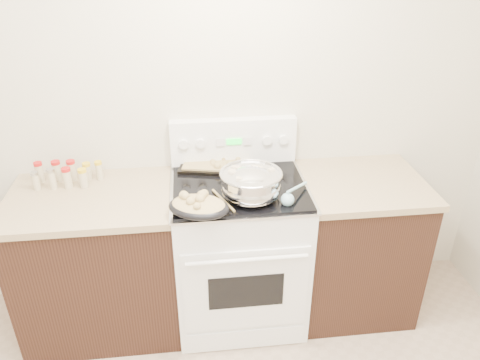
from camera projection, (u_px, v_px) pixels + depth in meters
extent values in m
cube|color=beige|center=(172.00, 98.00, 2.73)|extent=(4.00, 0.05, 2.70)
cube|color=black|center=(102.00, 265.00, 2.81)|extent=(0.90, 0.64, 0.88)
cube|color=brown|center=(90.00, 199.00, 2.59)|extent=(0.93, 0.67, 0.04)
cube|color=black|center=(353.00, 246.00, 2.97)|extent=(0.70, 0.64, 0.88)
cube|color=brown|center=(362.00, 183.00, 2.75)|extent=(0.73, 0.67, 0.04)
cube|color=white|center=(239.00, 253.00, 2.88)|extent=(0.76, 0.66, 0.92)
cube|color=white|center=(246.00, 291.00, 2.59)|extent=(0.70, 0.01, 0.55)
cube|color=black|center=(246.00, 292.00, 2.58)|extent=(0.42, 0.01, 0.22)
cylinder|color=white|center=(247.00, 260.00, 2.43)|extent=(0.65, 0.02, 0.02)
cube|color=white|center=(246.00, 339.00, 2.77)|extent=(0.70, 0.01, 0.14)
cube|color=silver|center=(239.00, 187.00, 2.65)|extent=(0.78, 0.68, 0.01)
cube|color=black|center=(239.00, 185.00, 2.65)|extent=(0.74, 0.64, 0.01)
cube|color=white|center=(233.00, 141.00, 2.84)|extent=(0.76, 0.07, 0.28)
cylinder|color=white|center=(184.00, 144.00, 2.76)|extent=(0.06, 0.02, 0.06)
cylinder|color=white|center=(201.00, 144.00, 2.77)|extent=(0.06, 0.02, 0.06)
cylinder|color=white|center=(267.00, 140.00, 2.81)|extent=(0.06, 0.02, 0.06)
cylinder|color=white|center=(284.00, 140.00, 2.82)|extent=(0.06, 0.02, 0.06)
cube|color=#19E533|center=(234.00, 142.00, 2.79)|extent=(0.09, 0.00, 0.04)
cube|color=silver|center=(221.00, 142.00, 2.78)|extent=(0.05, 0.00, 0.05)
cube|color=silver|center=(247.00, 141.00, 2.80)|extent=(0.05, 0.00, 0.05)
ellipsoid|color=silver|center=(251.00, 186.00, 2.49)|extent=(0.40, 0.40, 0.19)
cylinder|color=silver|center=(251.00, 196.00, 2.52)|extent=(0.18, 0.18, 0.01)
torus|color=silver|center=(251.00, 174.00, 2.46)|extent=(0.33, 0.33, 0.02)
cylinder|color=silver|center=(251.00, 183.00, 2.48)|extent=(0.31, 0.31, 0.11)
cylinder|color=brown|center=(251.00, 176.00, 2.46)|extent=(0.29, 0.29, 0.00)
cube|color=#C3B290|center=(264.00, 174.00, 2.47)|extent=(0.03, 0.03, 0.02)
cube|color=#C3B290|center=(238.00, 169.00, 2.52)|extent=(0.04, 0.04, 0.02)
cube|color=#C3B290|center=(254.00, 168.00, 2.52)|extent=(0.03, 0.03, 0.02)
cube|color=#C3B290|center=(259.00, 177.00, 2.44)|extent=(0.03, 0.03, 0.02)
cube|color=#C3B290|center=(260.00, 168.00, 2.52)|extent=(0.03, 0.03, 0.02)
cube|color=#C3B290|center=(239.00, 180.00, 2.41)|extent=(0.04, 0.04, 0.03)
cube|color=#C3B290|center=(254.00, 169.00, 2.52)|extent=(0.04, 0.04, 0.03)
cube|color=#C3B290|center=(249.00, 176.00, 2.44)|extent=(0.03, 0.03, 0.02)
cube|color=#C3B290|center=(246.00, 181.00, 2.40)|extent=(0.03, 0.03, 0.02)
cube|color=#C3B290|center=(259.00, 169.00, 2.51)|extent=(0.04, 0.04, 0.03)
cube|color=#C3B290|center=(233.00, 174.00, 2.47)|extent=(0.04, 0.04, 0.03)
cube|color=#C3B290|center=(256.00, 168.00, 2.52)|extent=(0.04, 0.04, 0.03)
cube|color=#C3B290|center=(231.00, 172.00, 2.48)|extent=(0.04, 0.04, 0.03)
cube|color=#C3B290|center=(272.00, 171.00, 2.50)|extent=(0.03, 0.03, 0.02)
cube|color=#C3B290|center=(233.00, 171.00, 2.49)|extent=(0.03, 0.03, 0.02)
cube|color=#C3B290|center=(234.00, 168.00, 2.53)|extent=(0.03, 0.03, 0.02)
cube|color=#C3B290|center=(243.00, 171.00, 2.49)|extent=(0.04, 0.04, 0.03)
ellipsoid|color=black|center=(199.00, 207.00, 2.36)|extent=(0.37, 0.31, 0.08)
ellipsoid|color=tan|center=(199.00, 205.00, 2.35)|extent=(0.33, 0.28, 0.06)
sphere|color=tan|center=(204.00, 194.00, 2.39)|extent=(0.04, 0.04, 0.04)
sphere|color=tan|center=(202.00, 195.00, 2.36)|extent=(0.05, 0.05, 0.05)
sphere|color=tan|center=(197.00, 206.00, 2.28)|extent=(0.04, 0.04, 0.04)
sphere|color=tan|center=(200.00, 199.00, 2.33)|extent=(0.05, 0.05, 0.05)
sphere|color=tan|center=(190.00, 201.00, 2.32)|extent=(0.04, 0.04, 0.04)
sphere|color=tan|center=(186.00, 197.00, 2.35)|extent=(0.04, 0.04, 0.04)
sphere|color=tan|center=(191.00, 202.00, 2.32)|extent=(0.05, 0.05, 0.05)
sphere|color=tan|center=(184.00, 195.00, 2.38)|extent=(0.05, 0.05, 0.05)
cube|color=black|center=(218.00, 163.00, 2.86)|extent=(0.49, 0.39, 0.02)
cube|color=tan|center=(218.00, 162.00, 2.85)|extent=(0.44, 0.34, 0.02)
sphere|color=tan|center=(234.00, 156.00, 2.88)|extent=(0.04, 0.04, 0.04)
sphere|color=tan|center=(243.00, 163.00, 2.81)|extent=(0.04, 0.04, 0.04)
sphere|color=tan|center=(202.00, 159.00, 2.86)|extent=(0.04, 0.04, 0.04)
sphere|color=tan|center=(213.00, 162.00, 2.82)|extent=(0.04, 0.04, 0.04)
sphere|color=tan|center=(241.00, 163.00, 2.81)|extent=(0.04, 0.04, 0.04)
sphere|color=tan|center=(230.00, 164.00, 2.80)|extent=(0.04, 0.04, 0.04)
sphere|color=tan|center=(223.00, 158.00, 2.86)|extent=(0.04, 0.04, 0.04)
sphere|color=tan|center=(238.00, 159.00, 2.85)|extent=(0.03, 0.03, 0.03)
sphere|color=tan|center=(213.00, 164.00, 2.80)|extent=(0.03, 0.03, 0.03)
sphere|color=tan|center=(217.00, 166.00, 2.76)|extent=(0.04, 0.04, 0.04)
cylinder|color=tan|center=(223.00, 200.00, 2.48)|extent=(0.11, 0.24, 0.01)
sphere|color=tan|center=(217.00, 210.00, 2.38)|extent=(0.04, 0.04, 0.04)
sphere|color=#86B8C8|center=(287.00, 200.00, 2.45)|extent=(0.07, 0.07, 0.07)
cylinder|color=#86B8C8|center=(297.00, 187.00, 2.52)|extent=(0.16, 0.19, 0.06)
cylinder|color=#BFB28C|center=(40.00, 174.00, 2.69)|extent=(0.04, 0.04, 0.11)
cylinder|color=#B21414|center=(38.00, 164.00, 2.66)|extent=(0.05, 0.05, 0.02)
cylinder|color=#BFB28C|center=(57.00, 172.00, 2.71)|extent=(0.05, 0.05, 0.11)
cylinder|color=#B21414|center=(55.00, 163.00, 2.68)|extent=(0.05, 0.05, 0.02)
cylinder|color=#BFB28C|center=(72.00, 172.00, 2.72)|extent=(0.05, 0.05, 0.11)
cylinder|color=#B21414|center=(70.00, 162.00, 2.69)|extent=(0.05, 0.05, 0.02)
cylinder|color=#BFB28C|center=(87.00, 172.00, 2.74)|extent=(0.04, 0.04, 0.09)
cylinder|color=gold|center=(86.00, 164.00, 2.71)|extent=(0.05, 0.05, 0.02)
cylinder|color=#BFB28C|center=(99.00, 172.00, 2.73)|extent=(0.04, 0.04, 0.10)
cylinder|color=gold|center=(98.00, 163.00, 2.70)|extent=(0.04, 0.04, 0.02)
cylinder|color=#BFB28C|center=(36.00, 182.00, 2.62)|extent=(0.04, 0.04, 0.09)
cylinder|color=#B2B2B7|center=(34.00, 174.00, 2.60)|extent=(0.04, 0.04, 0.02)
cylinder|color=#BFB28C|center=(53.00, 180.00, 2.63)|extent=(0.04, 0.04, 0.11)
cylinder|color=#B2B2B7|center=(50.00, 170.00, 2.60)|extent=(0.04, 0.04, 0.02)
cylinder|color=#BFB28C|center=(68.00, 179.00, 2.64)|extent=(0.05, 0.05, 0.11)
cylinder|color=#B21414|center=(66.00, 170.00, 2.61)|extent=(0.05, 0.05, 0.02)
cylinder|color=#BFB28C|center=(83.00, 180.00, 2.65)|extent=(0.05, 0.05, 0.10)
cylinder|color=gold|center=(82.00, 171.00, 2.62)|extent=(0.05, 0.05, 0.02)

